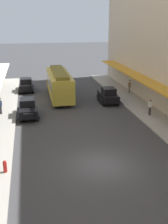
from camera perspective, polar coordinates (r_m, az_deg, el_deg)
name	(u,v)px	position (r m, az deg, el deg)	size (l,w,h in m)	color
ground_plane	(101,164)	(19.51, 3.55, -10.58)	(200.00, 200.00, 0.00)	#38383A
parked_car_1	(108,95)	(33.01, 4.94, 3.50)	(2.18, 4.28, 1.84)	black
parked_car_2	(28,108)	(28.66, -11.44, 0.85)	(2.24, 4.29, 1.84)	black
parked_car_3	(26,84)	(38.95, -11.69, 5.52)	(2.22, 4.29, 1.84)	black
streetcar	(59,83)	(34.80, -5.07, 5.91)	(2.62, 9.63, 3.46)	gold
fire_hydrant	(5,166)	(18.78, -15.83, -10.60)	(0.24, 0.24, 0.82)	#B21E19
pedestrian_1	(129,87)	(37.16, 9.24, 5.15)	(0.36, 0.28, 1.67)	slate
pedestrian_3	(0,106)	(29.75, -16.71, 1.21)	(0.36, 0.28, 1.67)	#2D2D33
pedestrian_5	(150,107)	(28.93, 13.32, 0.98)	(0.36, 0.24, 1.64)	#2D2D33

